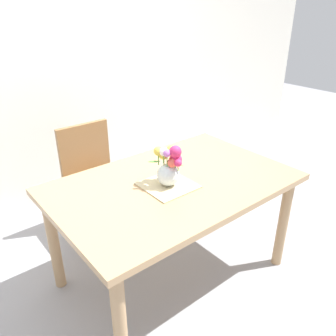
{
  "coord_description": "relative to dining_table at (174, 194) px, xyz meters",
  "views": [
    {
      "loc": [
        -1.2,
        -1.42,
        1.75
      ],
      "look_at": [
        -0.07,
        -0.03,
        0.87
      ],
      "focal_mm": 36.57,
      "sensor_mm": 36.0,
      "label": 1
    }
  ],
  "objects": [
    {
      "name": "dining_table",
      "position": [
        0.0,
        0.0,
        0.0
      ],
      "size": [
        1.49,
        0.96,
        0.75
      ],
      "color": "tan",
      "rests_on": "ground_plane"
    },
    {
      "name": "back_wall",
      "position": [
        0.0,
        1.6,
        0.75
      ],
      "size": [
        7.0,
        0.1,
        2.8
      ],
      "primitive_type": "cube",
      "color": "silver",
      "rests_on": "ground_plane"
    },
    {
      "name": "chair_far",
      "position": [
        -0.14,
        0.82,
        -0.13
      ],
      "size": [
        0.42,
        0.42,
        0.9
      ],
      "rotation": [
        0.0,
        0.0,
        3.14
      ],
      "color": "olive",
      "rests_on": "ground_plane"
    },
    {
      "name": "placemat",
      "position": [
        -0.07,
        -0.03,
        0.1
      ],
      "size": [
        0.29,
        0.29,
        0.01
      ],
      "primitive_type": "cube",
      "color": "#CCB789",
      "rests_on": "dining_table"
    },
    {
      "name": "flower_vase",
      "position": [
        -0.05,
        -0.02,
        0.23
      ],
      "size": [
        0.22,
        0.19,
        0.26
      ],
      "color": "silver",
      "rests_on": "placemat"
    },
    {
      "name": "ground_plane",
      "position": [
        0.0,
        0.0,
        -0.65
      ],
      "size": [
        12.0,
        12.0,
        0.0
      ],
      "primitive_type": "plane",
      "color": "#939399"
    }
  ]
}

